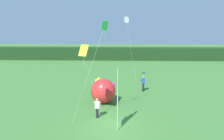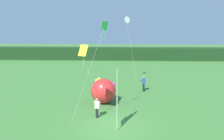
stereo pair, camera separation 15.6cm
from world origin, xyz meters
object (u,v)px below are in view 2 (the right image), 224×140
person_mid_field (144,83)px  kite_green_diamond_2 (101,35)px  banner_flag (117,100)px  kite_white_delta_0 (126,20)px  inflatable_balloon (103,91)px  person_near_banner (97,107)px  kite_yellow_diamond_1 (84,54)px

person_mid_field → kite_green_diamond_2: bearing=-115.6°
banner_flag → kite_white_delta_0: bearing=86.0°
kite_green_diamond_2 → inflatable_balloon: bearing=93.3°
person_near_banner → inflatable_balloon: 3.43m
inflatable_balloon → kite_green_diamond_2: kite_green_diamond_2 is taller
inflatable_balloon → kite_green_diamond_2: size_ratio=0.31×
banner_flag → person_mid_field: (2.76, 9.02, -1.22)m
person_mid_field → inflatable_balloon: 5.59m
person_near_banner → inflatable_balloon: size_ratio=0.68×
banner_flag → kite_yellow_diamond_1: (-2.37, 0.72, 3.17)m
inflatable_balloon → kite_yellow_diamond_1: 6.23m
inflatable_balloon → kite_white_delta_0: 9.79m
kite_white_delta_0 → banner_flag: bearing=-94.0°
banner_flag → kite_green_diamond_2: kite_green_diamond_2 is taller
banner_flag → person_near_banner: bearing=131.2°
kite_yellow_diamond_1 → kite_green_diamond_2: 1.82m
kite_white_delta_0 → kite_green_diamond_2: (-1.98, -11.36, -1.03)m
inflatable_balloon → person_mid_field: bearing=42.2°
inflatable_balloon → kite_white_delta_0: (2.23, 6.99, 6.48)m
banner_flag → person_near_banner: (-1.63, 1.86, -1.29)m
kite_white_delta_0 → kite_yellow_diamond_1: size_ratio=1.36×
inflatable_balloon → kite_green_diamond_2: (0.25, -4.37, 5.45)m
kite_yellow_diamond_1 → kite_white_delta_0: bearing=74.4°
kite_green_diamond_2 → person_near_banner: bearing=117.4°
person_mid_field → kite_green_diamond_2: kite_green_diamond_2 is taller
person_mid_field → kite_white_delta_0: (-1.90, 3.24, 6.74)m
person_near_banner → banner_flag: bearing=-48.8°
person_near_banner → person_mid_field: person_mid_field is taller
banner_flag → kite_white_delta_0: (0.85, 12.26, 5.51)m
person_mid_field → kite_yellow_diamond_1: (-5.13, -8.29, 4.39)m
banner_flag → kite_yellow_diamond_1: size_ratio=0.75×
banner_flag → person_near_banner: banner_flag is taller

